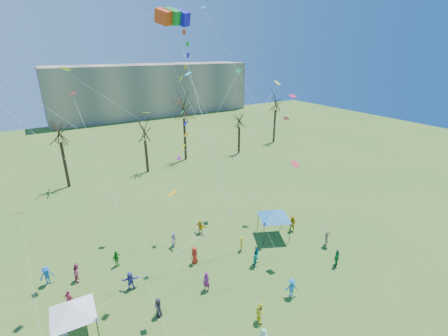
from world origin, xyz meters
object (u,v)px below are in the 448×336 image
distant_building (152,90)px  canopy_tent_white (72,309)px  canopy_tent_blue (274,214)px  big_box_kite (187,98)px

distant_building → canopy_tent_white: size_ratio=14.55×
canopy_tent_white → canopy_tent_blue: size_ratio=1.04×
distant_building → canopy_tent_blue: distant_building is taller
canopy_tent_white → canopy_tent_blue: (20.41, 2.71, 0.15)m
distant_building → canopy_tent_white: 83.07m
big_box_kite → canopy_tent_white: size_ratio=5.02×
big_box_kite → canopy_tent_blue: (11.25, 3.34, -13.60)m
canopy_tent_white → canopy_tent_blue: 20.59m
canopy_tent_white → canopy_tent_blue: bearing=7.6°
canopy_tent_blue → big_box_kite: bearing=-163.5°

